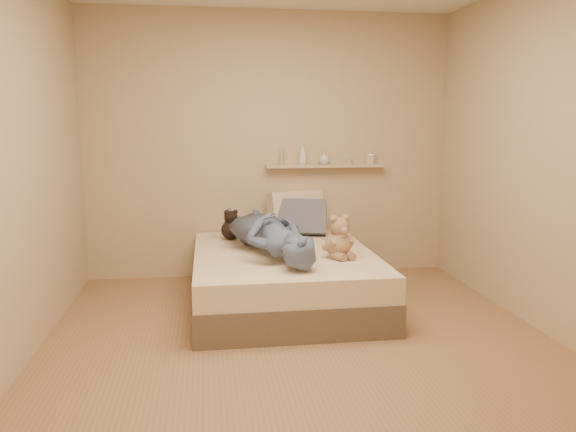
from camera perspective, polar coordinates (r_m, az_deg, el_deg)
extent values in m
plane|color=#8C6648|center=(4.01, 1.37, -12.88)|extent=(3.80, 3.80, 0.00)
plane|color=tan|center=(5.60, -1.85, 7.14)|extent=(3.60, 0.00, 3.60)
plane|color=tan|center=(1.88, 11.26, 2.44)|extent=(3.60, 0.00, 3.60)
plane|color=tan|center=(3.85, -26.12, 5.15)|extent=(0.00, 3.80, 3.80)
plane|color=tan|center=(4.40, 25.38, 5.62)|extent=(0.00, 3.80, 3.80)
cube|color=brown|center=(4.84, -0.48, -7.37)|extent=(1.50, 1.90, 0.25)
cube|color=beige|center=(4.78, -0.48, -4.79)|extent=(1.48, 1.88, 0.20)
cube|color=silver|center=(4.18, 0.95, -3.02)|extent=(0.21, 0.16, 0.07)
cube|color=black|center=(4.17, 0.93, -2.81)|extent=(0.11, 0.08, 0.03)
sphere|color=tan|center=(4.54, 5.12, -2.88)|extent=(0.21, 0.21, 0.21)
sphere|color=#9D7256|center=(4.50, 5.26, -1.13)|extent=(0.16, 0.16, 0.16)
sphere|color=#9F7857|center=(4.46, 4.66, -0.31)|extent=(0.06, 0.06, 0.06)
sphere|color=tan|center=(4.52, 5.89, -0.21)|extent=(0.06, 0.06, 0.06)
sphere|color=#9A7D54|center=(4.44, 5.71, -1.46)|extent=(0.07, 0.07, 0.07)
cylinder|color=#A67E58|center=(4.47, 4.21, -2.89)|extent=(0.13, 0.15, 0.12)
cylinder|color=olive|center=(4.57, 6.36, -2.66)|extent=(0.06, 0.14, 0.12)
cylinder|color=#906F4D|center=(4.46, 5.13, -4.11)|extent=(0.13, 0.16, 0.07)
cylinder|color=#876048|center=(4.51, 6.26, -3.97)|extent=(0.08, 0.15, 0.07)
cylinder|color=beige|center=(4.51, 5.25, -1.95)|extent=(0.14, 0.14, 0.02)
sphere|color=black|center=(5.24, -5.80, -1.40)|extent=(0.18, 0.18, 0.18)
sphere|color=black|center=(5.21, -5.80, -0.15)|extent=(0.12, 0.12, 0.12)
sphere|color=black|center=(5.20, -6.26, 0.39)|extent=(0.05, 0.05, 0.05)
sphere|color=black|center=(5.21, -5.37, 0.43)|extent=(0.05, 0.05, 0.05)
cube|color=#C5B39C|center=(5.56, 0.86, 0.39)|extent=(0.60, 0.41, 0.43)
cube|color=#565968|center=(5.43, 1.28, -0.15)|extent=(0.55, 0.38, 0.37)
imported|color=#475670|center=(4.65, -2.06, -1.67)|extent=(0.89, 1.58, 0.36)
cube|color=tan|center=(5.64, 3.81, 5.10)|extent=(1.20, 0.12, 0.03)
cylinder|color=silver|center=(5.56, -0.65, 6.10)|extent=(0.04, 0.04, 0.17)
imported|color=silver|center=(5.59, 1.50, 6.25)|extent=(0.10, 0.10, 0.20)
imported|color=silver|center=(5.63, 3.70, 5.92)|extent=(0.12, 0.12, 0.13)
cylinder|color=#B2A898|center=(5.69, 6.25, 5.52)|extent=(0.06, 0.06, 0.05)
imported|color=white|center=(5.75, 8.42, 5.98)|extent=(0.09, 0.09, 0.14)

